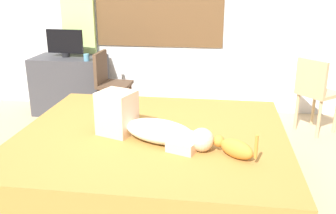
{
  "coord_description": "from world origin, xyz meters",
  "views": [
    {
      "loc": [
        0.63,
        -2.57,
        1.67
      ],
      "look_at": [
        0.21,
        0.37,
        0.67
      ],
      "focal_mm": 40.29,
      "sensor_mm": 36.0,
      "label": 1
    }
  ],
  "objects_px": {
    "chair_by_desk": "(109,81)",
    "cup": "(86,57)",
    "cat": "(234,148)",
    "bed": "(153,162)",
    "tv_monitor": "(65,43)",
    "chair_spare": "(315,90)",
    "desk": "(71,85)",
    "person_lying": "(148,125)"
  },
  "relations": [
    {
      "from": "chair_by_desk",
      "to": "cup",
      "type": "bearing_deg",
      "value": 174.48
    },
    {
      "from": "cat",
      "to": "cup",
      "type": "xyz_separation_m",
      "value": [
        -1.74,
        1.97,
        0.19
      ]
    },
    {
      "from": "bed",
      "to": "tv_monitor",
      "type": "bearing_deg",
      "value": 128.6
    },
    {
      "from": "bed",
      "to": "chair_by_desk",
      "type": "height_order",
      "value": "chair_by_desk"
    },
    {
      "from": "chair_by_desk",
      "to": "chair_spare",
      "type": "bearing_deg",
      "value": -1.9
    },
    {
      "from": "desk",
      "to": "cup",
      "type": "bearing_deg",
      "value": -32.83
    },
    {
      "from": "desk",
      "to": "chair_spare",
      "type": "distance_m",
      "value": 3.03
    },
    {
      "from": "cup",
      "to": "tv_monitor",
      "type": "bearing_deg",
      "value": 149.43
    },
    {
      "from": "tv_monitor",
      "to": "cup",
      "type": "xyz_separation_m",
      "value": [
        0.35,
        -0.21,
        -0.14
      ]
    },
    {
      "from": "desk",
      "to": "chair_spare",
      "type": "xyz_separation_m",
      "value": [
        3.01,
        -0.31,
        0.14
      ]
    },
    {
      "from": "person_lying",
      "to": "cat",
      "type": "bearing_deg",
      "value": -18.3
    },
    {
      "from": "bed",
      "to": "cup",
      "type": "xyz_separation_m",
      "value": [
        -1.11,
        1.62,
        0.52
      ]
    },
    {
      "from": "tv_monitor",
      "to": "cup",
      "type": "height_order",
      "value": "tv_monitor"
    },
    {
      "from": "person_lying",
      "to": "tv_monitor",
      "type": "height_order",
      "value": "tv_monitor"
    },
    {
      "from": "person_lying",
      "to": "cat",
      "type": "height_order",
      "value": "person_lying"
    },
    {
      "from": "cat",
      "to": "tv_monitor",
      "type": "bearing_deg",
      "value": 133.81
    },
    {
      "from": "desk",
      "to": "chair_spare",
      "type": "height_order",
      "value": "chair_spare"
    },
    {
      "from": "bed",
      "to": "chair_spare",
      "type": "height_order",
      "value": "chair_spare"
    },
    {
      "from": "person_lying",
      "to": "cat",
      "type": "distance_m",
      "value": 0.67
    },
    {
      "from": "chair_spare",
      "to": "cup",
      "type": "bearing_deg",
      "value": 177.72
    },
    {
      "from": "tv_monitor",
      "to": "bed",
      "type": "bearing_deg",
      "value": -51.4
    },
    {
      "from": "tv_monitor",
      "to": "cup",
      "type": "distance_m",
      "value": 0.43
    },
    {
      "from": "person_lying",
      "to": "tv_monitor",
      "type": "xyz_separation_m",
      "value": [
        -1.45,
        1.97,
        0.29
      ]
    },
    {
      "from": "bed",
      "to": "chair_spare",
      "type": "xyz_separation_m",
      "value": [
        1.58,
        1.51,
        0.25
      ]
    },
    {
      "from": "cat",
      "to": "desk",
      "type": "bearing_deg",
      "value": 133.41
    },
    {
      "from": "cat",
      "to": "chair_spare",
      "type": "height_order",
      "value": "chair_spare"
    },
    {
      "from": "bed",
      "to": "cup",
      "type": "height_order",
      "value": "cup"
    },
    {
      "from": "cat",
      "to": "chair_spare",
      "type": "relative_size",
      "value": 0.35
    },
    {
      "from": "chair_spare",
      "to": "desk",
      "type": "bearing_deg",
      "value": 174.05
    },
    {
      "from": "bed",
      "to": "chair_by_desk",
      "type": "distance_m",
      "value": 1.81
    },
    {
      "from": "cup",
      "to": "chair_by_desk",
      "type": "bearing_deg",
      "value": -5.52
    },
    {
      "from": "cup",
      "to": "bed",
      "type": "bearing_deg",
      "value": -55.63
    },
    {
      "from": "person_lying",
      "to": "cup",
      "type": "distance_m",
      "value": 2.09
    },
    {
      "from": "person_lying",
      "to": "chair_by_desk",
      "type": "xyz_separation_m",
      "value": [
        -0.83,
        1.74,
        -0.13
      ]
    },
    {
      "from": "chair_by_desk",
      "to": "chair_spare",
      "type": "height_order",
      "value": "same"
    },
    {
      "from": "cat",
      "to": "desk",
      "type": "height_order",
      "value": "desk"
    },
    {
      "from": "person_lying",
      "to": "tv_monitor",
      "type": "distance_m",
      "value": 2.46
    },
    {
      "from": "bed",
      "to": "cup",
      "type": "bearing_deg",
      "value": 124.37
    },
    {
      "from": "person_lying",
      "to": "cat",
      "type": "relative_size",
      "value": 3.08
    },
    {
      "from": "person_lying",
      "to": "cup",
      "type": "height_order",
      "value": "person_lying"
    },
    {
      "from": "chair_spare",
      "to": "tv_monitor",
      "type": "bearing_deg",
      "value": 174.11
    },
    {
      "from": "cat",
      "to": "cup",
      "type": "relative_size",
      "value": 3.53
    }
  ]
}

